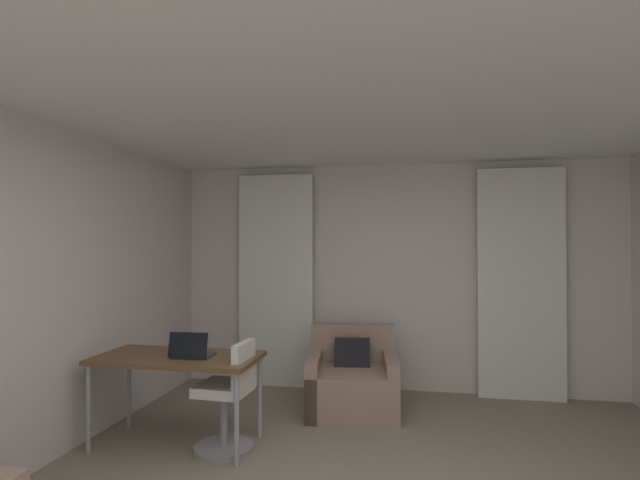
# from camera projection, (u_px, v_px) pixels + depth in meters

# --- Properties ---
(wall_window) EXTENTS (5.12, 0.06, 2.60)m
(wall_window) POSITION_uv_depth(u_px,v_px,m) (393.00, 276.00, 5.54)
(wall_window) COLOR silver
(wall_window) RESTS_ON ground
(ceiling) EXTENTS (5.12, 6.12, 0.06)m
(ceiling) POSITION_uv_depth(u_px,v_px,m) (372.00, 66.00, 2.58)
(ceiling) COLOR white
(ceiling) RESTS_ON wall_left
(curtain_left_panel) EXTENTS (0.90, 0.06, 2.50)m
(curtain_left_panel) POSITION_uv_depth(u_px,v_px,m) (276.00, 280.00, 5.67)
(curtain_left_panel) COLOR silver
(curtain_left_panel) RESTS_ON ground
(curtain_right_panel) EXTENTS (0.90, 0.06, 2.50)m
(curtain_right_panel) POSITION_uv_depth(u_px,v_px,m) (521.00, 283.00, 5.16)
(curtain_right_panel) COLOR silver
(curtain_right_panel) RESTS_ON ground
(armchair) EXTENTS (0.97, 0.95, 0.82)m
(armchair) POSITION_uv_depth(u_px,v_px,m) (352.00, 382.00, 4.81)
(armchair) COLOR #997A66
(armchair) RESTS_ON ground
(desk) EXTENTS (1.35, 0.66, 0.74)m
(desk) POSITION_uv_depth(u_px,v_px,m) (178.00, 363.00, 3.98)
(desk) COLOR brown
(desk) RESTS_ON ground
(desk_chair) EXTENTS (0.48, 0.48, 0.88)m
(desk_chair) POSITION_uv_depth(u_px,v_px,m) (229.00, 402.00, 3.85)
(desk_chair) COLOR gray
(desk_chair) RESTS_ON ground
(laptop) EXTENTS (0.33, 0.26, 0.22)m
(laptop) POSITION_uv_depth(u_px,v_px,m) (191.00, 352.00, 3.90)
(laptop) COLOR #2D2D33
(laptop) RESTS_ON desk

